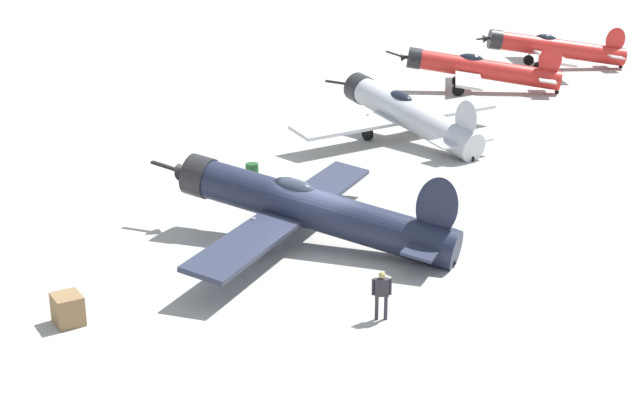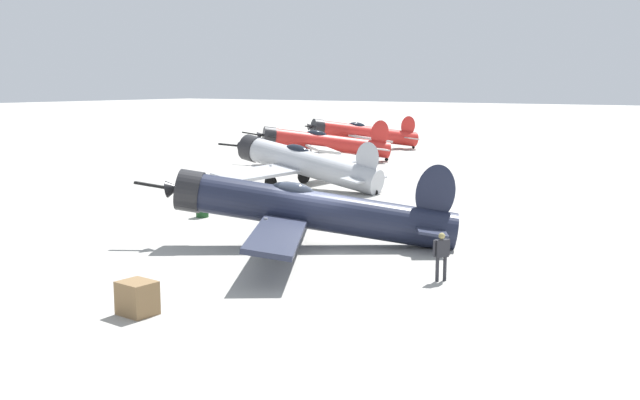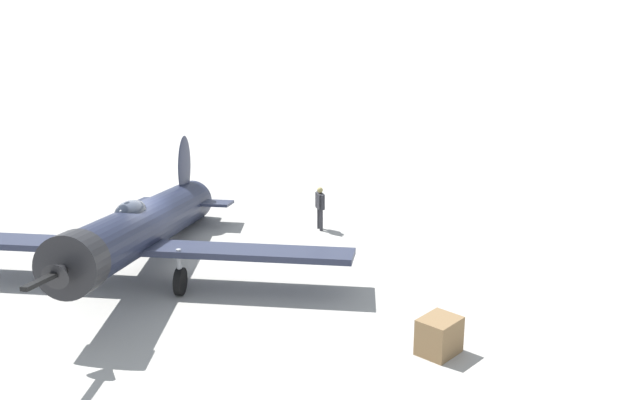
% 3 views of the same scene
% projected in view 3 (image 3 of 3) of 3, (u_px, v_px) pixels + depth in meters
% --- Properties ---
extents(ground_plane, '(400.00, 400.00, 0.00)m').
position_uv_depth(ground_plane, '(148.00, 267.00, 23.86)').
color(ground_plane, '#A8A59E').
extents(airplane_foreground, '(12.06, 11.22, 3.44)m').
position_uv_depth(airplane_foreground, '(139.00, 230.00, 22.95)').
color(airplane_foreground, '#1E2338').
rests_on(airplane_foreground, ground_plane).
extents(ground_crew_mechanic, '(0.52, 0.41, 1.57)m').
position_uv_depth(ground_crew_mechanic, '(320.00, 204.00, 26.92)').
color(ground_crew_mechanic, '#2D2D33').
rests_on(ground_crew_mechanic, ground_plane).
extents(equipment_crate, '(0.88, 1.02, 0.92)m').
position_uv_depth(equipment_crate, '(439.00, 336.00, 18.46)').
color(equipment_crate, olive).
rests_on(equipment_crate, ground_plane).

